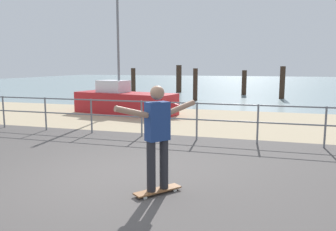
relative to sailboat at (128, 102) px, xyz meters
name	(u,v)px	position (x,y,z in m)	size (l,w,h in m)	color
ground_plane	(76,199)	(2.89, -8.72, -0.52)	(24.00, 10.00, 0.04)	#514C49
beach_strip	(192,120)	(2.89, -0.72, -0.52)	(24.00, 6.00, 0.04)	tan
sea_surface	(246,83)	(2.89, 27.28, -0.52)	(72.00, 50.00, 0.04)	#849EA3
railing_fence	(116,112)	(1.39, -4.12, 0.18)	(14.50, 0.05, 1.05)	slate
sailboat	(128,102)	(0.00, 0.00, 0.00)	(5.07, 2.26, 4.76)	#B21E23
skateboard	(158,190)	(4.04, -8.19, -0.45)	(0.65, 0.75, 0.08)	brown
skateboarder	(157,132)	(4.04, -8.19, 0.50)	(0.97, 1.19, 1.65)	#26262B
groyne_post_0	(133,82)	(-3.32, 8.58, 0.40)	(0.30, 0.30, 1.84)	#332319
groyne_post_1	(179,79)	(-0.91, 11.56, 0.50)	(0.40, 0.40, 2.05)	#332319
groyne_post_2	(195,85)	(1.51, 6.21, 0.41)	(0.27, 0.27, 1.86)	#332319
groyne_post_3	(244,83)	(3.92, 10.78, 0.33)	(0.32, 0.32, 1.70)	#332319
groyne_post_4	(282,83)	(6.34, 8.71, 0.47)	(0.32, 0.32, 1.98)	#332319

